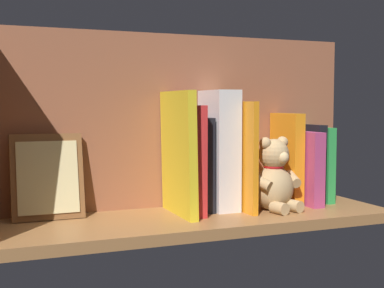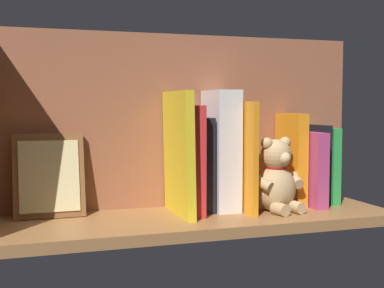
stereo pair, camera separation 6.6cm
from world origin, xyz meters
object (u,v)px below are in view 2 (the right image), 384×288
(book_0, at_px, (324,165))
(dictionary_thick_white, at_px, (221,150))
(picture_frame_leaning, at_px, (49,176))
(teddy_bear, at_px, (276,179))

(book_0, bearing_deg, dictionary_thick_white, 0.76)
(picture_frame_leaning, bearing_deg, dictionary_thick_white, 175.04)
(dictionary_thick_white, distance_m, picture_frame_leaning, 0.36)
(book_0, xyz_separation_m, picture_frame_leaning, (0.62, -0.03, -0.00))
(dictionary_thick_white, bearing_deg, book_0, -179.24)
(picture_frame_leaning, bearing_deg, book_0, 177.43)
(teddy_bear, bearing_deg, picture_frame_leaning, -23.96)
(teddy_bear, height_order, picture_frame_leaning, picture_frame_leaning)
(book_0, bearing_deg, picture_frame_leaning, -2.57)
(book_0, relative_size, dictionary_thick_white, 0.67)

